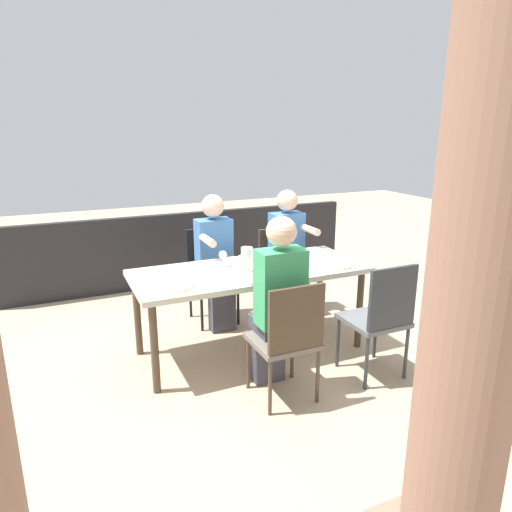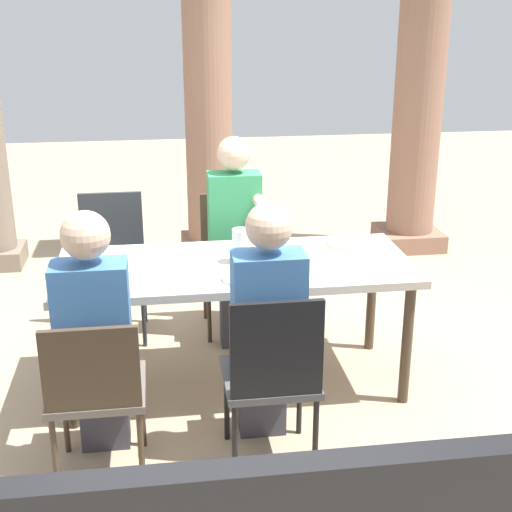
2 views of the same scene
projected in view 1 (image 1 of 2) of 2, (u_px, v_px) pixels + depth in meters
ground_plane at (250, 350)px, 4.18m from camera, size 16.00×16.00×0.00m
dining_table at (250, 276)px, 3.99m from camera, size 1.99×0.83×0.76m
chair_west_north at (381, 314)px, 3.59m from camera, size 0.44×0.44×0.95m
chair_west_south at (281, 262)px, 5.06m from camera, size 0.44×0.44×0.86m
chair_mid_north at (288, 335)px, 3.27m from camera, size 0.44×0.44×0.92m
chair_mid_south at (210, 269)px, 4.74m from camera, size 0.44×0.44×0.93m
diner_woman_green at (216, 257)px, 4.53m from camera, size 0.35×0.50×1.31m
diner_man_white at (276, 299)px, 3.38m from camera, size 0.35×0.50×1.35m
diner_guest_third at (289, 248)px, 4.86m from camera, size 0.35×0.50×1.30m
stone_column_centre at (483, 253)px, 1.76m from camera, size 0.52×0.52×3.01m
patio_railing at (185, 248)px, 5.84m from camera, size 4.39×0.10×0.90m
plate_0 at (336, 266)px, 4.03m from camera, size 0.25×0.25×0.02m
fork_0 at (351, 264)px, 4.09m from camera, size 0.03×0.17×0.01m
spoon_0 at (322, 268)px, 3.97m from camera, size 0.02×0.17×0.01m
plate_1 at (237, 261)px, 4.18m from camera, size 0.26×0.26×0.02m
wine_glass_1 at (223, 255)px, 4.00m from camera, size 0.07×0.07×0.14m
fork_1 at (252, 259)px, 4.24m from camera, size 0.04×0.17×0.01m
spoon_1 at (221, 263)px, 4.12m from camera, size 0.03×0.17×0.01m
plate_2 at (176, 287)px, 3.50m from camera, size 0.24×0.24×0.02m
fork_2 at (195, 285)px, 3.56m from camera, size 0.02×0.17×0.01m
spoon_2 at (156, 291)px, 3.44m from camera, size 0.02×0.17×0.01m
water_pitcher at (247, 260)px, 3.92m from camera, size 0.10×0.10×0.20m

